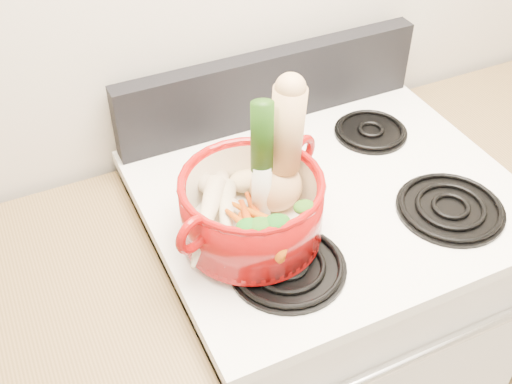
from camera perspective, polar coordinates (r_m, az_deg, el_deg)
name	(u,v)px	position (r m, az deg, el deg)	size (l,w,h in m)	color
stove_body	(317,329)	(1.75, 5.45, -12.06)	(0.76, 0.65, 0.92)	white
cooktop	(331,196)	(1.40, 6.67, -0.32)	(0.78, 0.67, 0.03)	white
control_backsplash	(270,87)	(1.54, 1.28, 9.32)	(0.76, 0.05, 0.18)	black
oven_handle	(412,358)	(1.34, 13.74, -14.16)	(0.02, 0.02, 0.60)	silver
burner_front_left	(287,266)	(1.21, 2.81, -6.57)	(0.22, 0.22, 0.02)	black
burner_front_right	(451,207)	(1.38, 16.91, -1.30)	(0.22, 0.22, 0.02)	black
burner_back_left	(224,174)	(1.41, -2.82, 1.63)	(0.17, 0.17, 0.02)	black
burner_back_right	(371,130)	(1.56, 10.17, 5.42)	(0.17, 0.17, 0.02)	black
dutch_oven	(251,208)	(1.21, -0.41, -1.47)	(0.27, 0.27, 0.13)	maroon
pot_handle_left	(193,235)	(1.10, -5.65, -3.80)	(0.08, 0.08, 0.02)	maroon
pot_handle_right	(302,152)	(1.27, 4.11, 3.57)	(0.08, 0.08, 0.02)	maroon
squash	(283,150)	(1.20, 2.43, 3.78)	(0.11, 0.11, 0.27)	tan
leek	(262,160)	(1.17, 0.52, 2.84)	(0.04, 0.04, 0.27)	silver
ginger	(248,181)	(1.30, -0.73, 0.97)	(0.08, 0.06, 0.04)	#CCB87D
parsnip_0	(224,204)	(1.25, -2.82, -1.07)	(0.04, 0.04, 0.22)	beige
parsnip_1	(226,223)	(1.20, -2.65, -2.78)	(0.04, 0.04, 0.19)	beige
parsnip_2	(231,202)	(1.23, -2.22, -0.93)	(0.04, 0.04, 0.19)	beige
parsnip_3	(205,221)	(1.19, -4.54, -2.58)	(0.04, 0.04, 0.20)	beige
carrot_0	(261,226)	(1.21, 0.42, -3.05)	(0.04, 0.04, 0.18)	#DF410B
carrot_1	(244,230)	(1.19, -1.09, -3.43)	(0.03, 0.03, 0.15)	#C05C09
carrot_2	(266,221)	(1.20, 0.85, -2.58)	(0.03, 0.03, 0.16)	#C35909
carrot_3	(251,231)	(1.17, -0.48, -3.45)	(0.03, 0.03, 0.15)	#C93B0A
carrot_4	(254,234)	(1.16, -0.18, -3.73)	(0.03, 0.03, 0.15)	#C95B0A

